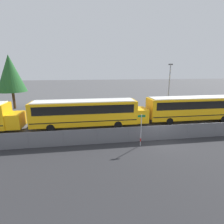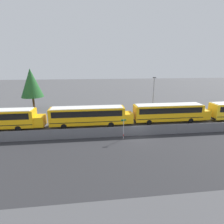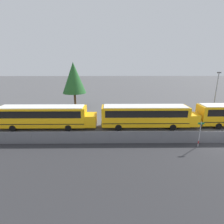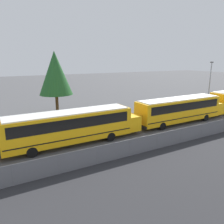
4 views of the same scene
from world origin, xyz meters
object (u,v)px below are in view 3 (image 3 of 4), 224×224
at_px(tree_0, 74,78).
at_px(school_bus_3, 147,115).
at_px(school_bus_2, 45,115).
at_px(light_pole, 216,92).
at_px(street_sign, 200,134).

bearing_deg(tree_0, school_bus_3, -43.98).
height_order(school_bus_2, school_bus_3, same).
distance_m(school_bus_2, tree_0, 13.14).
relative_size(light_pole, tree_0, 0.83).
height_order(school_bus_2, light_pole, light_pole).
height_order(school_bus_3, tree_0, tree_0).
bearing_deg(light_pole, school_bus_2, -167.92).
relative_size(school_bus_2, tree_0, 1.50).
relative_size(school_bus_3, tree_0, 1.50).
xyz_separation_m(school_bus_3, tree_0, (-12.63, 12.19, 4.16)).
xyz_separation_m(school_bus_2, school_bus_3, (14.53, 0.13, 0.00)).
height_order(school_bus_2, tree_0, tree_0).
bearing_deg(tree_0, school_bus_2, -98.77).
height_order(street_sign, light_pole, light_pole).
bearing_deg(light_pole, street_sign, -125.11).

